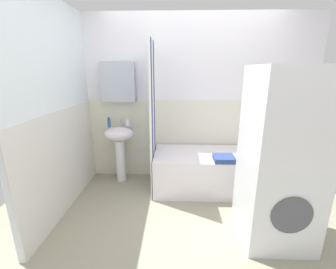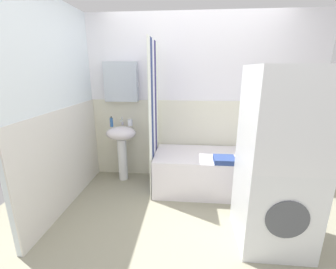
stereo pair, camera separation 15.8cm
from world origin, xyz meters
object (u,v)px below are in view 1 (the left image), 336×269
object	(u,v)px
bathtub	(211,171)
lotion_bottle	(256,142)
sink	(119,142)
washer_dryer_stack	(281,159)
towel_folded	(224,159)
toothbrush_cup	(128,123)
soap_dispenser	(109,123)
shampoo_bottle	(249,140)

from	to	relation	value
bathtub	lotion_bottle	size ratio (longest dim) A/B	9.17
sink	washer_dryer_stack	size ratio (longest dim) A/B	0.50
lotion_bottle	towel_folded	distance (m)	0.81
towel_folded	bathtub	bearing A→B (deg)	112.75
towel_folded	sink	bearing A→B (deg)	162.57
toothbrush_cup	washer_dryer_stack	world-z (taller)	washer_dryer_stack
sink	lotion_bottle	xyz separation A→B (m)	(2.02, 0.11, -0.01)
towel_folded	soap_dispenser	bearing A→B (deg)	164.44
washer_dryer_stack	soap_dispenser	bearing A→B (deg)	149.58
toothbrush_cup	lotion_bottle	world-z (taller)	toothbrush_cup
sink	washer_dryer_stack	bearing A→B (deg)	-32.52
sink	washer_dryer_stack	world-z (taller)	washer_dryer_stack
soap_dispenser	towel_folded	xyz separation A→B (m)	(1.57, -0.44, -0.35)
soap_dispenser	washer_dryer_stack	xyz separation A→B (m)	(1.93, -1.13, -0.07)
soap_dispenser	bathtub	world-z (taller)	soap_dispenser
toothbrush_cup	towel_folded	xyz separation A→B (m)	(1.32, -0.53, -0.33)
bathtub	lotion_bottle	world-z (taller)	lotion_bottle
bathtub	shampoo_bottle	distance (m)	0.75
sink	lotion_bottle	distance (m)	2.03
bathtub	washer_dryer_stack	size ratio (longest dim) A/B	0.95
lotion_bottle	washer_dryer_stack	bearing A→B (deg)	-99.97
toothbrush_cup	shampoo_bottle	bearing A→B (deg)	1.17
soap_dispenser	washer_dryer_stack	distance (m)	2.24
shampoo_bottle	washer_dryer_stack	bearing A→B (deg)	-94.95
toothbrush_cup	bathtub	world-z (taller)	toothbrush_cup
toothbrush_cup	towel_folded	world-z (taller)	toothbrush_cup
toothbrush_cup	bathtub	xyz separation A→B (m)	(1.21, -0.26, -0.62)
soap_dispenser	bathtub	size ratio (longest dim) A/B	0.10
soap_dispenser	towel_folded	bearing A→B (deg)	-15.56
sink	toothbrush_cup	size ratio (longest dim) A/B	8.64
toothbrush_cup	shampoo_bottle	world-z (taller)	toothbrush_cup
soap_dispenser	toothbrush_cup	world-z (taller)	soap_dispenser
towel_folded	washer_dryer_stack	xyz separation A→B (m)	(0.36, -0.70, 0.28)
towel_folded	shampoo_bottle	bearing A→B (deg)	50.06
toothbrush_cup	washer_dryer_stack	distance (m)	2.08
bathtub	shampoo_bottle	world-z (taller)	shampoo_bottle
towel_folded	washer_dryer_stack	world-z (taller)	washer_dryer_stack
sink	soap_dispenser	distance (m)	0.32
sink	soap_dispenser	xyz separation A→B (m)	(-0.13, -0.02, 0.29)
bathtub	lotion_bottle	distance (m)	0.83
soap_dispenser	lotion_bottle	distance (m)	2.18
shampoo_bottle	lotion_bottle	bearing A→B (deg)	1.18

